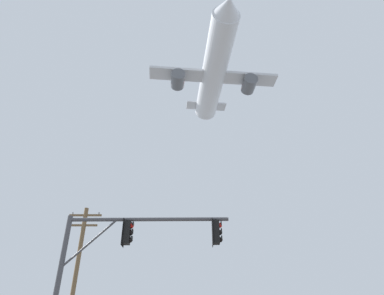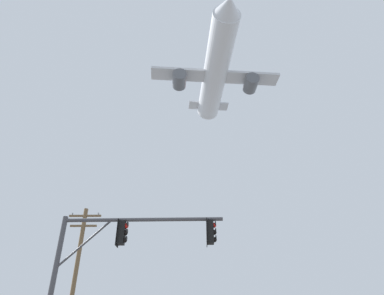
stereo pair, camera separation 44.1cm
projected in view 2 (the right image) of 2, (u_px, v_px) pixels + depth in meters
signal_pole_near at (119, 250)px, 12.75m from camera, size 6.40×0.51×5.63m
utility_pole at (75, 275)px, 21.16m from camera, size 2.20×0.28×9.29m
airplane at (216, 71)px, 55.12m from camera, size 21.23×27.47×7.48m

